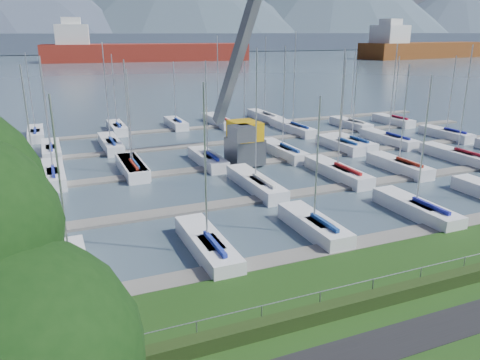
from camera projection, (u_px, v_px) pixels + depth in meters
path at (378, 347)px, 19.68m from camera, size 160.00×2.00×0.04m
water at (62, 58)px, 251.02m from camera, size 800.00×540.00×0.20m
hedge at (342, 308)px, 21.86m from camera, size 80.00×0.70×0.70m
fence at (339, 287)px, 21.95m from camera, size 80.00×0.04×0.04m
foothill at (55, 43)px, 310.63m from camera, size 900.00×80.00×12.00m
docks at (184, 171)px, 45.24m from camera, size 90.00×41.60×0.25m
crane at (244, 108)px, 47.25m from camera, size 5.80×13.23×22.35m
cargo_ship_mid at (139, 53)px, 218.41m from camera, size 95.47×28.86×21.50m
cargo_ship_east at (421, 50)px, 245.88m from camera, size 82.56×27.52×21.50m
sailboat_fleet at (159, 111)px, 45.59m from camera, size 74.87×50.16×13.29m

